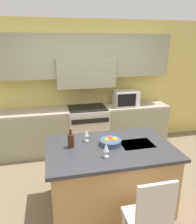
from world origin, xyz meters
name	(u,v)px	position (x,y,z in m)	size (l,w,h in m)	color
ground_plane	(106,194)	(0.00, 0.00, 0.00)	(10.00, 10.00, 0.00)	#7A664C
back_cabinetry	(84,74)	(0.00, 1.86, 1.60)	(10.00, 0.46, 2.70)	#DBC166
back_counter	(87,128)	(0.00, 1.61, 0.46)	(3.54, 0.62, 0.92)	gray
range_stove	(88,128)	(0.00, 1.59, 0.47)	(0.82, 0.70, 0.93)	beige
microwave	(126,98)	(0.86, 1.61, 1.08)	(0.51, 0.38, 0.32)	silver
kitchen_island	(110,176)	(-0.02, -0.21, 0.46)	(1.69, 1.09, 0.91)	#B7844C
island_chair	(150,217)	(0.14, -1.13, 0.57)	(0.42, 0.40, 1.03)	beige
wine_bottle	(71,140)	(-0.52, -0.09, 1.01)	(0.09, 0.09, 0.25)	#422314
wine_glass_near	(106,148)	(-0.14, -0.45, 1.03)	(0.07, 0.07, 0.18)	white
wine_glass_far	(86,133)	(-0.29, 0.04, 1.03)	(0.07, 0.07, 0.18)	white
fruit_bowl	(110,142)	(0.01, -0.13, 0.95)	(0.29, 0.29, 0.10)	#384C6B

